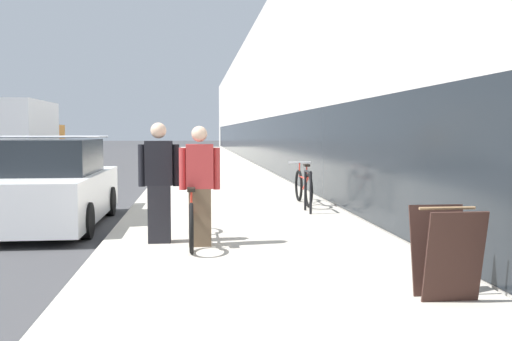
# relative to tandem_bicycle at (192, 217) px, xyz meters

# --- Properties ---
(sidewalk_slab) EXTENTS (4.41, 70.00, 0.13)m
(sidewalk_slab) POSITION_rel_tandem_bicycle_xyz_m (0.89, 19.04, -0.43)
(sidewalk_slab) COLOR #BCB5A5
(sidewalk_slab) RESTS_ON ground
(storefront_facade) EXTENTS (10.01, 70.00, 7.28)m
(storefront_facade) POSITION_rel_tandem_bicycle_xyz_m (8.13, 27.04, 3.14)
(storefront_facade) COLOR silver
(storefront_facade) RESTS_ON ground
(tandem_bicycle) EXTENTS (0.52, 2.29, 0.86)m
(tandem_bicycle) POSITION_rel_tandem_bicycle_xyz_m (0.00, 0.00, 0.00)
(tandem_bicycle) COLOR black
(tandem_bicycle) RESTS_ON sidewalk_slab
(person_rider) EXTENTS (0.58, 0.23, 1.70)m
(person_rider) POSITION_rel_tandem_bicycle_xyz_m (0.12, -0.28, 0.49)
(person_rider) COLOR brown
(person_rider) RESTS_ON sidewalk_slab
(person_bystander) EXTENTS (0.59, 0.23, 1.75)m
(person_bystander) POSITION_rel_tandem_bicycle_xyz_m (-0.47, 0.03, 0.51)
(person_bystander) COLOR black
(person_bystander) RESTS_ON sidewalk_slab
(bike_rack_hoop) EXTENTS (0.05, 0.60, 0.84)m
(bike_rack_hoop) POSITION_rel_tandem_bicycle_xyz_m (2.32, 2.89, 0.15)
(bike_rack_hoop) COLOR black
(bike_rack_hoop) RESTS_ON sidewalk_slab
(cruiser_bike_nearest) EXTENTS (0.52, 1.88, 0.93)m
(cruiser_bike_nearest) POSITION_rel_tandem_bicycle_xyz_m (2.47, 4.17, 0.02)
(cruiser_bike_nearest) COLOR black
(cruiser_bike_nearest) RESTS_ON sidewalk_slab
(sandwich_board_sign) EXTENTS (0.56, 0.56, 0.90)m
(sandwich_board_sign) POSITION_rel_tandem_bicycle_xyz_m (2.46, -3.12, 0.08)
(sandwich_board_sign) COLOR #331E19
(sandwich_board_sign) RESTS_ON sidewalk_slab
(parked_sedan_curbside) EXTENTS (1.96, 4.40, 1.68)m
(parked_sedan_curbside) POSITION_rel_tandem_bicycle_xyz_m (-2.59, 2.45, 0.23)
(parked_sedan_curbside) COLOR white
(parked_sedan_curbside) RESTS_ON ground
(moving_truck) EXTENTS (2.56, 6.84, 3.12)m
(moving_truck) POSITION_rel_tandem_bicycle_xyz_m (-7.72, 18.36, 1.07)
(moving_truck) COLOR orange
(moving_truck) RESTS_ON ground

